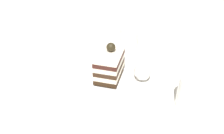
# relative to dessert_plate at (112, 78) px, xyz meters

# --- Properties ---
(ground_plane) EXTENTS (2.40, 2.40, 0.00)m
(ground_plane) POSITION_rel_dessert_plate_xyz_m (0.00, 0.00, -0.01)
(ground_plane) COLOR silver
(dessert_plate) EXTENTS (0.25, 0.25, 0.02)m
(dessert_plate) POSITION_rel_dessert_plate_xyz_m (0.00, 0.00, 0.00)
(dessert_plate) COLOR white
(dessert_plate) RESTS_ON ground_plane
(cake_slice) EXTENTS (0.10, 0.12, 0.10)m
(cake_slice) POSITION_rel_dessert_plate_xyz_m (-0.01, -0.00, 0.05)
(cake_slice) COLOR black
(cake_slice) RESTS_ON dessert_plate
(whipped_cream_dollop) EXTENTS (0.05, 0.05, 0.06)m
(whipped_cream_dollop) POSITION_rel_dessert_plate_xyz_m (0.08, -0.03, 0.04)
(whipped_cream_dollop) COLOR white
(whipped_cream_dollop) RESTS_ON dessert_plate
(fork) EXTENTS (0.02, 0.11, 0.00)m
(fork) POSITION_rel_dessert_plate_xyz_m (0.04, 0.07, 0.01)
(fork) COLOR silver
(fork) RESTS_ON dessert_plate
(drink_glass_near) EXTENTS (0.06, 0.06, 0.08)m
(drink_glass_near) POSITION_rel_dessert_plate_xyz_m (0.09, 0.17, 0.03)
(drink_glass_near) COLOR white
(drink_glass_near) RESTS_ON ground_plane
(drink_glass_far) EXTENTS (0.07, 0.07, 0.09)m
(drink_glass_far) POSITION_rel_dessert_plate_xyz_m (0.17, -0.14, 0.03)
(drink_glass_far) COLOR white
(drink_glass_far) RESTS_ON ground_plane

